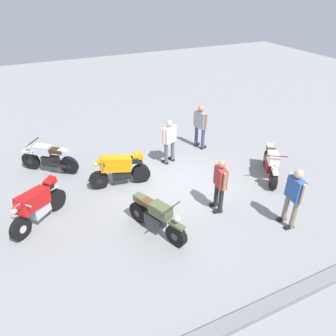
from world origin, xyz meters
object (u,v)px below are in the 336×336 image
(motorcycle_olive_vintage, at_px, (156,217))
(person_in_gray_shirt, at_px, (200,124))
(person_in_red_shirt, at_px, (220,183))
(motorcycle_red_sportbike, at_px, (37,205))
(person_in_blue_shirt, at_px, (294,194))
(motorcycle_silver_cruiser, at_px, (49,158))
(motorcycle_orange_sportbike, at_px, (119,169))
(person_in_white_shirt, at_px, (169,139))
(motorcycle_cream_vintage, at_px, (271,164))

(motorcycle_olive_vintage, xyz_separation_m, person_in_gray_shirt, (-3.43, -3.73, 0.51))
(person_in_gray_shirt, distance_m, person_in_red_shirt, 3.87)
(motorcycle_olive_vintage, bearing_deg, motorcycle_red_sportbike, -144.56)
(person_in_blue_shirt, height_order, person_in_red_shirt, person_in_blue_shirt)
(motorcycle_silver_cruiser, bearing_deg, person_in_gray_shirt, -148.74)
(person_in_red_shirt, bearing_deg, motorcycle_orange_sportbike, -37.76)
(motorcycle_orange_sportbike, distance_m, person_in_blue_shirt, 5.17)
(person_in_white_shirt, relative_size, person_in_red_shirt, 1.01)
(person_in_white_shirt, distance_m, person_in_red_shirt, 3.04)
(motorcycle_silver_cruiser, bearing_deg, motorcycle_cream_vintage, -170.02)
(motorcycle_silver_cruiser, relative_size, person_in_blue_shirt, 1.00)
(motorcycle_orange_sportbike, relative_size, person_in_gray_shirt, 1.13)
(motorcycle_cream_vintage, bearing_deg, motorcycle_orange_sportbike, -76.84)
(person_in_blue_shirt, relative_size, person_in_white_shirt, 1.06)
(motorcycle_cream_vintage, bearing_deg, person_in_gray_shirt, -126.64)
(motorcycle_olive_vintage, distance_m, motorcycle_silver_cruiser, 4.83)
(motorcycle_red_sportbike, relative_size, person_in_white_shirt, 0.97)
(motorcycle_orange_sportbike, xyz_separation_m, motorcycle_olive_vintage, (-0.18, 2.54, -0.11))
(motorcycle_orange_sportbike, height_order, motorcycle_red_sportbike, same)
(motorcycle_silver_cruiser, height_order, person_in_blue_shirt, person_in_blue_shirt)
(motorcycle_olive_vintage, relative_size, person_in_blue_shirt, 1.08)
(person_in_blue_shirt, bearing_deg, person_in_gray_shirt, -84.34)
(motorcycle_red_sportbike, bearing_deg, motorcycle_cream_vintage, 131.50)
(motorcycle_red_sportbike, bearing_deg, person_in_white_shirt, 155.67)
(motorcycle_orange_sportbike, height_order, motorcycle_olive_vintage, motorcycle_orange_sportbike)
(motorcycle_orange_sportbike, distance_m, person_in_red_shirt, 3.25)
(motorcycle_silver_cruiser, bearing_deg, person_in_blue_shirt, 171.94)
(motorcycle_cream_vintage, distance_m, person_in_gray_shirt, 3.09)
(motorcycle_cream_vintage, distance_m, person_in_white_shirt, 3.52)
(person_in_white_shirt, bearing_deg, motorcycle_olive_vintage, 130.21)
(motorcycle_red_sportbike, bearing_deg, motorcycle_olive_vintage, 105.97)
(motorcycle_olive_vintage, bearing_deg, person_in_blue_shirt, 47.34)
(motorcycle_silver_cruiser, bearing_deg, motorcycle_orange_sportbike, 174.15)
(motorcycle_red_sportbike, bearing_deg, person_in_gray_shirt, 156.16)
(motorcycle_orange_sportbike, height_order, person_in_white_shirt, person_in_white_shirt)
(motorcycle_orange_sportbike, relative_size, person_in_red_shirt, 1.21)
(person_in_gray_shirt, bearing_deg, person_in_white_shirt, -178.83)
(motorcycle_cream_vintage, relative_size, motorcycle_red_sportbike, 1.10)
(person_in_blue_shirt, relative_size, person_in_red_shirt, 1.07)
(motorcycle_cream_vintage, relative_size, motorcycle_silver_cruiser, 1.00)
(person_in_blue_shirt, height_order, person_in_white_shirt, person_in_blue_shirt)
(motorcycle_orange_sportbike, bearing_deg, person_in_blue_shirt, 140.86)
(motorcycle_cream_vintage, distance_m, motorcycle_red_sportbike, 7.29)
(motorcycle_orange_sportbike, bearing_deg, motorcycle_silver_cruiser, -35.81)
(motorcycle_silver_cruiser, xyz_separation_m, motorcycle_red_sportbike, (0.64, 2.64, 0.07))
(person_in_blue_shirt, distance_m, person_in_white_shirt, 4.64)
(motorcycle_orange_sportbike, relative_size, person_in_white_shirt, 1.20)
(person_in_gray_shirt, relative_size, person_in_red_shirt, 1.07)
(motorcycle_olive_vintage, distance_m, person_in_white_shirt, 3.71)
(person_in_red_shirt, bearing_deg, motorcycle_silver_cruiser, -35.83)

